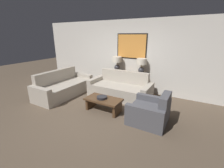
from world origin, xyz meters
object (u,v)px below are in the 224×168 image
object	(u,v)px
table_lamp_left	(117,62)
armchair_near_back_wall	(150,112)
table_lamp_right	(141,64)
coffee_table	(104,102)
decorative_bowl	(102,97)
couch_by_side	(64,87)
console_table	(128,82)
couch_by_back_wall	(120,89)

from	to	relation	value
table_lamp_left	armchair_near_back_wall	world-z (taller)	table_lamp_left
table_lamp_right	coffee_table	xyz separation A→B (m)	(-0.44, -1.85, -0.84)
decorative_bowl	couch_by_side	bearing A→B (deg)	169.62
table_lamp_left	couch_by_side	distance (m)	2.22
console_table	couch_by_back_wall	distance (m)	0.69
table_lamp_left	decorative_bowl	bearing A→B (deg)	-74.73
decorative_bowl	armchair_near_back_wall	distance (m)	1.38
coffee_table	armchair_near_back_wall	xyz separation A→B (m)	(1.32, 0.09, -0.01)
coffee_table	armchair_near_back_wall	size ratio (longest dim) A/B	1.12
couch_by_back_wall	decorative_bowl	world-z (taller)	couch_by_back_wall
table_lamp_right	table_lamp_left	bearing A→B (deg)	180.00
console_table	decorative_bowl	size ratio (longest dim) A/B	4.95
table_lamp_left	table_lamp_right	xyz separation A→B (m)	(0.99, 0.00, 0.00)
console_table	couch_by_back_wall	xyz separation A→B (m)	(0.00, -0.68, -0.09)
table_lamp_right	couch_by_side	distance (m)	2.94
couch_by_back_wall	decorative_bowl	xyz separation A→B (m)	(0.02, -1.19, 0.12)
table_lamp_left	couch_by_back_wall	size ratio (longest dim) A/B	0.26
couch_by_side	couch_by_back_wall	bearing A→B (deg)	24.04
couch_by_back_wall	couch_by_side	size ratio (longest dim) A/B	1.00
table_lamp_left	coffee_table	xyz separation A→B (m)	(0.55, -1.85, -0.84)
console_table	armchair_near_back_wall	world-z (taller)	armchair_near_back_wall
decorative_bowl	armchair_near_back_wall	bearing A→B (deg)	4.64
console_table	decorative_bowl	distance (m)	1.87
couch_by_back_wall	armchair_near_back_wall	world-z (taller)	couch_by_back_wall
table_lamp_right	armchair_near_back_wall	distance (m)	2.14
armchair_near_back_wall	couch_by_side	bearing A→B (deg)	175.85
couch_by_side	coffee_table	size ratio (longest dim) A/B	2.10
couch_by_side	coffee_table	world-z (taller)	couch_by_side
coffee_table	console_table	bearing A→B (deg)	91.74
console_table	couch_by_back_wall	bearing A→B (deg)	-90.00
couch_by_side	armchair_near_back_wall	bearing A→B (deg)	-4.15
armchair_near_back_wall	table_lamp_left	bearing A→B (deg)	136.81
coffee_table	armchair_near_back_wall	bearing A→B (deg)	3.94
couch_by_side	table_lamp_right	bearing A→B (deg)	32.65
coffee_table	armchair_near_back_wall	world-z (taller)	armchair_near_back_wall
coffee_table	decorative_bowl	world-z (taller)	decorative_bowl
table_lamp_right	couch_by_back_wall	distance (m)	1.18
table_lamp_right	console_table	bearing A→B (deg)	180.00
console_table	table_lamp_left	xyz separation A→B (m)	(-0.49, 0.00, 0.73)
console_table	couch_by_side	size ratio (longest dim) A/B	0.67
couch_by_side	decorative_bowl	size ratio (longest dim) A/B	7.39
couch_by_back_wall	decorative_bowl	distance (m)	1.19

